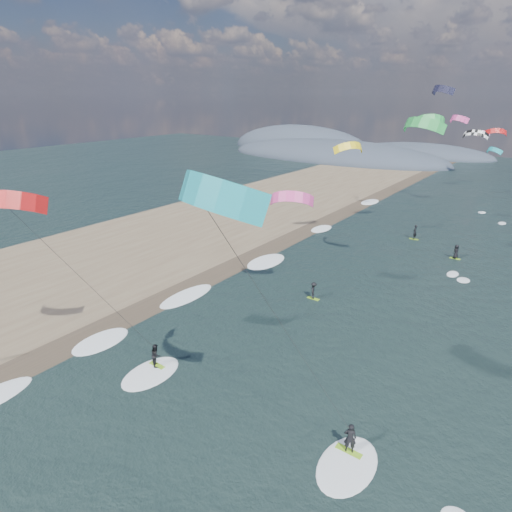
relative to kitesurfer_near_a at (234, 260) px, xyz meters
The scene contains 9 objects.
ground 12.57m from the kitesurfer_near_a, 155.52° to the right, with size 260.00×260.00×0.00m, color black.
sand_strip 32.16m from the kitesurfer_near_a, 165.28° to the left, with size 26.00×240.00×0.00m, color brown.
wet_sand_strip 21.88m from the kitesurfer_near_a, 155.94° to the left, with size 3.00×240.00×0.00m, color #382D23.
coastal_hills 117.30m from the kitesurfer_near_a, 115.35° to the left, with size 80.00×41.00×15.00m.
kitesurfer_near_a is the anchor object (origin of this frame).
kitesurfer_near_b 12.87m from the kitesurfer_near_a, behind, with size 7.00×8.93×13.01m.
far_kitesurfers 31.83m from the kitesurfer_near_a, 97.54° to the left, with size 8.74×22.64×1.83m.
bg_kite_field 51.43m from the kitesurfer_near_a, 95.88° to the left, with size 12.07×78.15×11.72m.
shoreline_surf 23.11m from the kitesurfer_near_a, 142.12° to the left, with size 2.40×79.40×0.11m.
Camera 1 is at (14.40, -8.83, 16.92)m, focal length 30.00 mm.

